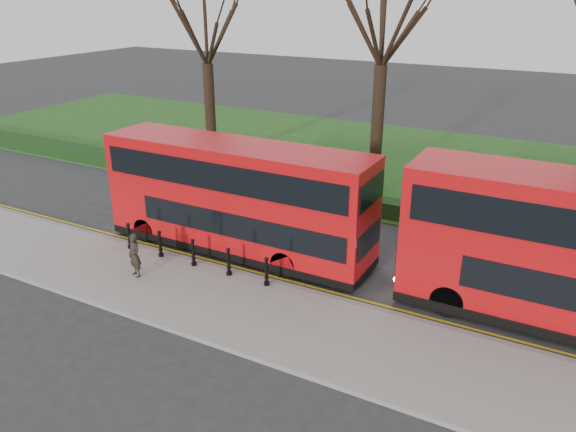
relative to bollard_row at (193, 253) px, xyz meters
The scene contains 12 objects.
ground 1.67m from the bollard_row, 61.24° to the left, with size 120.00×120.00×0.00m, color #28282B.
pavement 1.90m from the bollard_row, 65.82° to the right, with size 60.00×4.00×0.15m, color gray.
kerb 1.00m from the bollard_row, 25.29° to the left, with size 60.00×0.25×0.16m, color slate.
grass_verge 16.38m from the bollard_row, 87.41° to the left, with size 60.00×18.00×0.06m, color #1D4A18.
hedge 8.19m from the bollard_row, 84.81° to the left, with size 60.00×0.90×0.80m, color black.
yellow_line_outer 1.18m from the bollard_row, 41.26° to the left, with size 60.00×0.10×0.01m, color yellow.
yellow_line_inner 1.30m from the bollard_row, 48.93° to the left, with size 60.00×0.10×0.01m, color yellow.
tree_left 15.11m from the bollard_row, 122.60° to the left, with size 6.60×6.60×10.31m.
tree_mid 13.91m from the bollard_row, 76.42° to the left, with size 7.22×7.22×11.29m.
bollard_row is the anchor object (origin of this frame).
bus_lead 2.66m from the bollard_row, 75.70° to the left, with size 10.74×2.47×4.27m.
pedestrian 2.09m from the bollard_row, 128.61° to the right, with size 0.58×0.38×1.59m, color #2B241B.
Camera 1 is at (11.01, -15.84, 9.62)m, focal length 35.00 mm.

